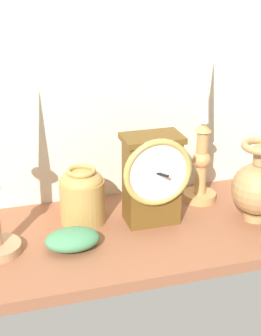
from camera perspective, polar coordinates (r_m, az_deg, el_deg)
The scene contains 7 objects.
ground_plane at distance 113.54cm, azimuth -0.53°, elevation -7.14°, with size 100.00×36.00×2.40cm, color brown.
back_wall at distance 118.44cm, azimuth -3.12°, elevation 11.61°, with size 120.00×2.00×65.00cm, color beige.
mantel_clock at distance 111.71cm, azimuth 2.36°, elevation -1.02°, with size 14.48×10.32×20.05cm.
candlestick_tall_center at distance 121.64cm, azimuth 7.59°, elevation 1.99°, with size 7.55×7.55×38.21cm.
brass_vase_bulbous at distance 117.01cm, azimuth 13.34°, elevation -1.84°, with size 11.21×11.21×17.64cm.
brass_vase_jar at distance 113.98cm, azimuth -5.14°, elevation -2.82°, with size 9.55×9.55×12.25cm.
ivy_sprig at distance 106.30cm, azimuth -6.18°, elevation -7.54°, with size 10.81×7.57×4.06cm.
Camera 1 is at (-26.97, -94.47, 55.71)cm, focal length 57.56 mm.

